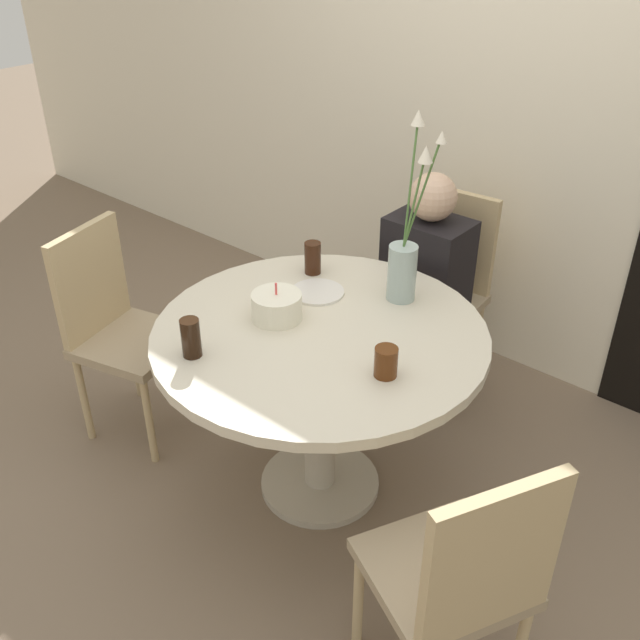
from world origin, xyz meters
TOP-DOWN VIEW (x-y plane):
  - ground_plane at (0.00, 0.00)m, footprint 16.00×16.00m
  - wall_back at (0.00, 1.33)m, footprint 8.00×0.05m
  - dining_table at (0.00, 0.00)m, footprint 1.18×1.18m
  - chair_near_front at (-0.07, 0.93)m, footprint 0.43×0.43m
  - chair_far_back at (-0.91, -0.24)m, footprint 0.49×0.49m
  - chair_left_flank at (0.84, -0.41)m, footprint 0.54×0.54m
  - birthday_cake at (-0.17, -0.04)m, footprint 0.18×0.18m
  - flower_vase at (0.09, 0.37)m, footprint 0.17×0.17m
  - side_plate at (-0.18, 0.19)m, footprint 0.20×0.20m
  - drink_glass_0 at (-0.22, -0.39)m, footprint 0.06×0.06m
  - drink_glass_1 at (0.33, -0.07)m, footprint 0.08×0.08m
  - drink_glass_2 at (-0.30, 0.31)m, footprint 0.07×0.07m
  - person_guest at (-0.06, 0.78)m, footprint 0.34×0.24m

SIDE VIEW (x-z plane):
  - ground_plane at x=0.00m, z-range 0.00..0.00m
  - person_guest at x=-0.06m, z-range -0.03..1.05m
  - chair_near_front at x=-0.07m, z-range 0.06..0.99m
  - chair_far_back at x=-0.91m, z-range 0.06..0.99m
  - chair_left_flank at x=0.84m, z-range 0.06..0.99m
  - dining_table at x=0.00m, z-range 0.24..0.98m
  - side_plate at x=-0.18m, z-range 0.74..0.75m
  - birthday_cake at x=-0.17m, z-range 0.72..0.86m
  - drink_glass_1 at x=0.33m, z-range 0.74..0.84m
  - drink_glass_2 at x=-0.30m, z-range 0.74..0.87m
  - drink_glass_0 at x=-0.22m, z-range 0.74..0.88m
  - flower_vase at x=0.09m, z-range 0.58..1.25m
  - wall_back at x=0.00m, z-range 0.00..2.60m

